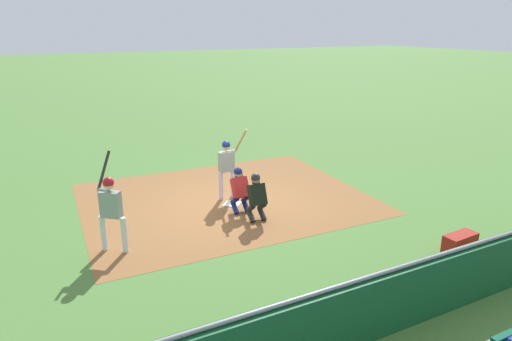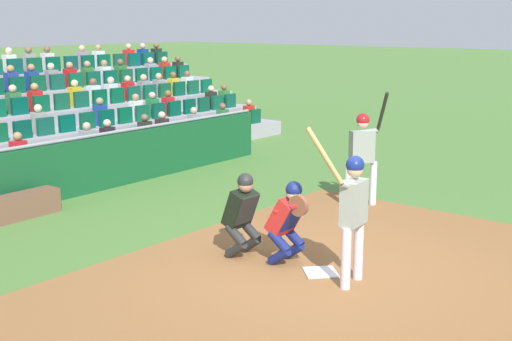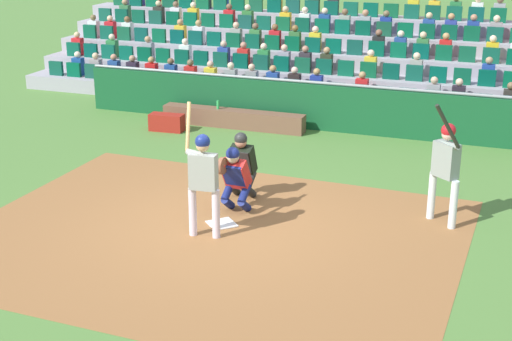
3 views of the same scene
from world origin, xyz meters
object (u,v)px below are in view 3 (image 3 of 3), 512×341
(catcher_crouching, at_px, (234,175))
(equipment_duffel_bag, at_px, (167,122))
(home_plate_marker, at_px, (222,224))
(home_plate_umpire, at_px, (242,162))
(batter_at_plate, at_px, (203,174))
(on_deck_batter, at_px, (446,162))
(dugout_bench, at_px, (233,119))
(water_bottle_on_bench, at_px, (218,105))

(catcher_crouching, bearing_deg, equipment_duffel_bag, -51.14)
(equipment_duffel_bag, bearing_deg, home_plate_marker, 121.40)
(equipment_duffel_bag, bearing_deg, home_plate_umpire, 129.06)
(batter_at_plate, bearing_deg, on_deck_batter, -152.62)
(home_plate_umpire, relative_size, on_deck_batter, 0.59)
(catcher_crouching, relative_size, home_plate_umpire, 0.97)
(dugout_bench, distance_m, water_bottle_on_bench, 0.50)
(dugout_bench, relative_size, equipment_duffel_bag, 4.39)
(home_plate_marker, height_order, on_deck_batter, on_deck_batter)
(home_plate_umpire, bearing_deg, batter_at_plate, 90.92)
(dugout_bench, distance_m, equipment_duffel_bag, 1.63)
(equipment_duffel_bag, height_order, on_deck_batter, on_deck_batter)
(batter_at_plate, distance_m, equipment_duffel_bag, 6.43)
(batter_at_plate, bearing_deg, water_bottle_on_bench, -69.24)
(batter_at_plate, bearing_deg, home_plate_marker, -99.87)
(home_plate_marker, relative_size, home_plate_umpire, 0.34)
(equipment_duffel_bag, relative_size, on_deck_batter, 0.37)
(home_plate_marker, relative_size, dugout_bench, 0.12)
(home_plate_umpire, bearing_deg, catcher_crouching, 100.51)
(home_plate_marker, height_order, dugout_bench, dugout_bench)
(dugout_bench, height_order, equipment_duffel_bag, dugout_bench)
(catcher_crouching, height_order, water_bottle_on_bench, catcher_crouching)
(home_plate_marker, bearing_deg, water_bottle_on_bench, -66.70)
(water_bottle_on_bench, xyz_separation_m, on_deck_batter, (-5.95, 4.35, 0.56))
(batter_at_plate, relative_size, catcher_crouching, 1.70)
(dugout_bench, xyz_separation_m, water_bottle_on_bench, (0.38, 0.04, 0.33))
(catcher_crouching, distance_m, on_deck_batter, 3.59)
(water_bottle_on_bench, distance_m, equipment_duffel_bag, 1.34)
(home_plate_umpire, bearing_deg, home_plate_marker, 95.34)
(batter_at_plate, xyz_separation_m, on_deck_batter, (-3.60, -1.86, 0.02))
(dugout_bench, distance_m, on_deck_batter, 7.15)
(on_deck_batter, bearing_deg, home_plate_marker, 20.82)
(on_deck_batter, bearing_deg, catcher_crouching, 12.40)
(catcher_crouching, xyz_separation_m, home_plate_umpire, (0.14, -0.73, 0.00))
(batter_at_plate, xyz_separation_m, home_plate_umpire, (0.03, -1.83, -0.38))
(equipment_duffel_bag, xyz_separation_m, on_deck_batter, (-6.97, 3.55, 0.90))
(home_plate_marker, xyz_separation_m, catcher_crouching, (-0.01, -0.57, 0.69))
(water_bottle_on_bench, xyz_separation_m, equipment_duffel_bag, (1.02, 0.80, -0.34))
(dugout_bench, height_order, water_bottle_on_bench, water_bottle_on_bench)
(home_plate_umpire, relative_size, equipment_duffel_bag, 1.57)
(dugout_bench, bearing_deg, home_plate_umpire, 113.72)
(batter_at_plate, height_order, catcher_crouching, batter_at_plate)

